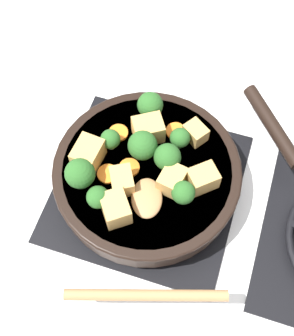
% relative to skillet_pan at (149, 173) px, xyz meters
% --- Properties ---
extents(ground_plane, '(2.40, 2.40, 0.00)m').
position_rel_skillet_pan_xyz_m(ground_plane, '(0.00, -0.00, -0.05)').
color(ground_plane, white).
extents(front_burner_grate, '(0.31, 0.31, 0.03)m').
position_rel_skillet_pan_xyz_m(front_burner_grate, '(0.00, -0.00, -0.04)').
color(front_burner_grate, black).
rests_on(front_burner_grate, ground_plane).
extents(skillet_pan, '(0.38, 0.39, 0.05)m').
position_rel_skillet_pan_xyz_m(skillet_pan, '(0.00, 0.00, 0.00)').
color(skillet_pan, black).
rests_on(skillet_pan, front_burner_grate).
extents(wooden_spoon, '(0.22, 0.22, 0.02)m').
position_rel_skillet_pan_xyz_m(wooden_spoon, '(0.13, 0.04, 0.03)').
color(wooden_spoon, '#A87A4C').
rests_on(wooden_spoon, skillet_pan).
extents(tofu_cube_center_large, '(0.06, 0.06, 0.04)m').
position_rel_skillet_pan_xyz_m(tofu_cube_center_large, '(-0.00, 0.09, 0.04)').
color(tofu_cube_center_large, tan).
rests_on(tofu_cube_center_large, skillet_pan).
extents(tofu_cube_near_handle, '(0.06, 0.06, 0.04)m').
position_rel_skillet_pan_xyz_m(tofu_cube_near_handle, '(-0.06, -0.02, 0.04)').
color(tofu_cube_near_handle, tan).
rests_on(tofu_cube_near_handle, skillet_pan).
extents(tofu_cube_east_chunk, '(0.05, 0.04, 0.04)m').
position_rel_skillet_pan_xyz_m(tofu_cube_east_chunk, '(0.02, -0.10, 0.04)').
color(tofu_cube_east_chunk, tan).
rests_on(tofu_cube_east_chunk, skillet_pan).
extents(tofu_cube_west_chunk, '(0.05, 0.05, 0.03)m').
position_rel_skillet_pan_xyz_m(tofu_cube_west_chunk, '(0.04, -0.03, 0.04)').
color(tofu_cube_west_chunk, tan).
rests_on(tofu_cube_west_chunk, skillet_pan).
extents(tofu_cube_back_piece, '(0.04, 0.05, 0.03)m').
position_rel_skillet_pan_xyz_m(tofu_cube_back_piece, '(-0.08, 0.06, 0.04)').
color(tofu_cube_back_piece, tan).
rests_on(tofu_cube_back_piece, skillet_pan).
extents(tofu_cube_front_piece, '(0.06, 0.06, 0.04)m').
position_rel_skillet_pan_xyz_m(tofu_cube_front_piece, '(0.09, -0.02, 0.04)').
color(tofu_cube_front_piece, tan).
rests_on(tofu_cube_front_piece, skillet_pan).
extents(tofu_cube_mid_small, '(0.05, 0.04, 0.03)m').
position_rel_skillet_pan_xyz_m(tofu_cube_mid_small, '(0.02, 0.04, 0.04)').
color(tofu_cube_mid_small, tan).
rests_on(tofu_cube_mid_small, skillet_pan).
extents(broccoli_floret_near_spoon, '(0.03, 0.03, 0.04)m').
position_rel_skillet_pan_xyz_m(broccoli_floret_near_spoon, '(-0.05, 0.04, 0.04)').
color(broccoli_floret_near_spoon, '#709956').
rests_on(broccoli_floret_near_spoon, skillet_pan).
extents(broccoli_floret_center_top, '(0.04, 0.04, 0.05)m').
position_rel_skillet_pan_xyz_m(broccoli_floret_center_top, '(-0.10, -0.03, 0.05)').
color(broccoli_floret_center_top, '#709956').
rests_on(broccoli_floret_center_top, skillet_pan).
extents(broccoli_floret_east_rim, '(0.05, 0.05, 0.05)m').
position_rel_skillet_pan_xyz_m(broccoli_floret_east_rim, '(-0.02, -0.02, 0.05)').
color(broccoli_floret_east_rim, '#709956').
rests_on(broccoli_floret_east_rim, skillet_pan).
extents(broccoli_floret_west_rim, '(0.03, 0.03, 0.04)m').
position_rel_skillet_pan_xyz_m(broccoli_floret_west_rim, '(-0.02, -0.07, 0.04)').
color(broccoli_floret_west_rim, '#709956').
rests_on(broccoli_floret_west_rim, skillet_pan).
extents(broccoli_floret_north_edge, '(0.04, 0.04, 0.05)m').
position_rel_skillet_pan_xyz_m(broccoli_floret_north_edge, '(-0.01, 0.03, 0.05)').
color(broccoli_floret_north_edge, '#709956').
rests_on(broccoli_floret_north_edge, skillet_pan).
extents(broccoli_floret_south_cluster, '(0.04, 0.04, 0.04)m').
position_rel_skillet_pan_xyz_m(broccoli_floret_south_cluster, '(0.04, 0.07, 0.05)').
color(broccoli_floret_south_cluster, '#709956').
rests_on(broccoli_floret_south_cluster, skillet_pan).
extents(broccoli_floret_mid_floret, '(0.05, 0.05, 0.05)m').
position_rel_skillet_pan_xyz_m(broccoli_floret_mid_floret, '(0.06, -0.09, 0.05)').
color(broccoli_floret_mid_floret, '#709956').
rests_on(broccoli_floret_mid_floret, skillet_pan).
extents(broccoli_floret_small_inner, '(0.04, 0.04, 0.04)m').
position_rel_skillet_pan_xyz_m(broccoli_floret_small_inner, '(0.08, -0.05, 0.05)').
color(broccoli_floret_small_inner, '#709956').
rests_on(broccoli_floret_small_inner, skillet_pan).
extents(carrot_slice_orange_thin, '(0.03, 0.03, 0.01)m').
position_rel_skillet_pan_xyz_m(carrot_slice_orange_thin, '(-0.08, 0.02, 0.02)').
color(carrot_slice_orange_thin, orange).
rests_on(carrot_slice_orange_thin, skillet_pan).
extents(carrot_slice_near_center, '(0.03, 0.03, 0.01)m').
position_rel_skillet_pan_xyz_m(carrot_slice_near_center, '(0.03, -0.06, 0.02)').
color(carrot_slice_near_center, orange).
rests_on(carrot_slice_near_center, skillet_pan).
extents(carrot_slice_edge_slice, '(0.03, 0.03, 0.01)m').
position_rel_skillet_pan_xyz_m(carrot_slice_edge_slice, '(0.01, -0.03, 0.02)').
color(carrot_slice_edge_slice, orange).
rests_on(carrot_slice_edge_slice, skillet_pan).
extents(carrot_slice_under_broccoli, '(0.03, 0.03, 0.01)m').
position_rel_skillet_pan_xyz_m(carrot_slice_under_broccoli, '(-0.05, -0.07, 0.02)').
color(carrot_slice_under_broccoli, orange).
rests_on(carrot_slice_under_broccoli, skillet_pan).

